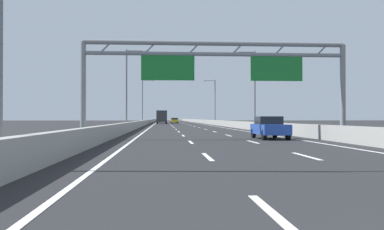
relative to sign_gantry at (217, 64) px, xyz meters
The scene contains 50 objects.
ground_plane 75.76m from the sign_gantry, 90.08° to the left, with size 260.00×260.00×0.00m, color #262628.
lane_dash_left_0 21.53m from the sign_gantry, 95.20° to the right, with size 0.16×3.00×0.01m, color white.
lane_dash_left_1 12.98m from the sign_gantry, 99.09° to the right, with size 0.16×3.00×0.01m, color white.
lane_dash_left_2 5.95m from the sign_gantry, 123.30° to the right, with size 0.16×3.00×0.01m, color white.
lane_dash_left_3 8.02m from the sign_gantry, 107.31° to the left, with size 0.16×3.00×0.01m, color white.
lane_dash_left_4 15.97m from the sign_gantry, 97.18° to the left, with size 0.16×3.00×0.01m, color white.
lane_dash_left_5 24.66m from the sign_gantry, 94.51° to the left, with size 0.16×3.00×0.01m, color white.
lane_dash_left_6 33.51m from the sign_gantry, 93.29° to the left, with size 0.16×3.00×0.01m, color white.
lane_dash_left_7 42.42m from the sign_gantry, 92.59° to the left, with size 0.16×3.00×0.01m, color white.
lane_dash_left_8 51.37m from the sign_gantry, 92.13° to the left, with size 0.16×3.00×0.01m, color white.
lane_dash_left_9 60.33m from the sign_gantry, 91.81° to the left, with size 0.16×3.00×0.01m, color white.
lane_dash_left_10 69.30m from the sign_gantry, 91.58° to the left, with size 0.16×3.00×0.01m, color white.
lane_dash_left_11 78.28m from the sign_gantry, 91.40° to the left, with size 0.16×3.00×0.01m, color white.
lane_dash_left_12 87.26m from the sign_gantry, 91.25° to the left, with size 0.16×3.00×0.01m, color white.
lane_dash_left_13 96.24m from the sign_gantry, 91.13° to the left, with size 0.16×3.00×0.01m, color white.
lane_dash_left_14 105.23m from the sign_gantry, 91.04° to the left, with size 0.16×3.00×0.01m, color white.
lane_dash_left_15 114.22m from the sign_gantry, 90.96° to the left, with size 0.16×3.00×0.01m, color white.
lane_dash_left_16 123.21m from the sign_gantry, 90.89° to the left, with size 0.16×3.00×0.01m, color white.
lane_dash_left_17 132.21m from the sign_gantry, 90.82° to the left, with size 0.16×3.00×0.01m, color white.
lane_dash_right_1 12.95m from the sign_gantry, 81.88° to the right, with size 0.16×3.00×0.01m, color white.
lane_dash_right_2 5.89m from the sign_gantry, 59.62° to the right, with size 0.16×3.00×0.01m, color white.
lane_dash_right_3 7.97m from the sign_gantry, 74.46° to the left, with size 0.16×3.00×0.01m, color white.
lane_dash_right_4 15.95m from the sign_gantry, 83.59° to the left, with size 0.16×3.00×0.01m, color white.
lane_dash_right_5 24.64m from the sign_gantry, 85.97° to the left, with size 0.16×3.00×0.01m, color white.
lane_dash_right_6 33.50m from the sign_gantry, 87.06° to the left, with size 0.16×3.00×0.01m, color white.
lane_dash_right_7 42.42m from the sign_gantry, 87.69° to the left, with size 0.16×3.00×0.01m, color white.
lane_dash_right_8 51.36m from the sign_gantry, 88.10° to the left, with size 0.16×3.00×0.01m, color white.
lane_dash_right_9 60.32m from the sign_gantry, 88.38° to the left, with size 0.16×3.00×0.01m, color white.
lane_dash_right_10 69.29m from the sign_gantry, 88.59° to the left, with size 0.16×3.00×0.01m, color white.
lane_dash_right_11 78.27m from the sign_gantry, 88.75° to the left, with size 0.16×3.00×0.01m, color white.
lane_dash_right_12 87.25m from the sign_gantry, 88.88° to the left, with size 0.16×3.00×0.01m, color white.
lane_dash_right_13 96.24m from the sign_gantry, 88.99° to the left, with size 0.16×3.00×0.01m, color white.
lane_dash_right_14 105.23m from the sign_gantry, 89.07° to the left, with size 0.16×3.00×0.01m, color white.
lane_dash_right_15 114.22m from the sign_gantry, 89.15° to the left, with size 0.16×3.00×0.01m, color white.
lane_dash_right_16 123.21m from the sign_gantry, 89.21° to the left, with size 0.16×3.00×0.01m, color white.
lane_dash_right_17 132.20m from the sign_gantry, 89.26° to the left, with size 0.16×3.00×0.01m, color white.
edge_line_left 64.01m from the sign_gantry, 94.81° to the left, with size 0.16×176.00×0.01m, color white.
edge_line_right 64.00m from the sign_gantry, 85.37° to the left, with size 0.16×176.00×0.01m, color white.
barrier_left 86.00m from the sign_gantry, 94.68° to the left, with size 0.45×220.00×0.95m.
barrier_right 85.98m from the sign_gantry, 85.46° to the left, with size 0.45×220.00×0.95m.
sign_gantry is the anchor object (origin of this frame).
streetlamp_left_mid 24.43m from the sign_gantry, 108.05° to the left, with size 2.58×0.28×9.50m.
streetlamp_right_mid 24.37m from the sign_gantry, 72.41° to the left, with size 2.58×0.28×9.50m.
streetlamp_left_far 62.36m from the sign_gantry, 96.97° to the left, with size 2.58×0.28×9.50m.
streetlamp_right_far 62.34m from the sign_gantry, 83.22° to the left, with size 2.58×0.28×9.50m.
silver_car 101.54m from the sign_gantry, 90.12° to the left, with size 1.80×4.18×1.42m.
blue_car 5.47m from the sign_gantry, 10.18° to the left, with size 1.74×4.19×1.50m.
yellow_car 85.95m from the sign_gantry, 90.23° to the left, with size 1.89×4.51×1.41m.
green_car 99.59m from the sign_gantry, 92.08° to the left, with size 1.86×4.66×1.41m.
box_truck 73.92m from the sign_gantry, 92.92° to the left, with size 2.45×8.54×3.12m.
Camera 1 is at (-3.40, -2.39, 1.39)m, focal length 39.25 mm.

